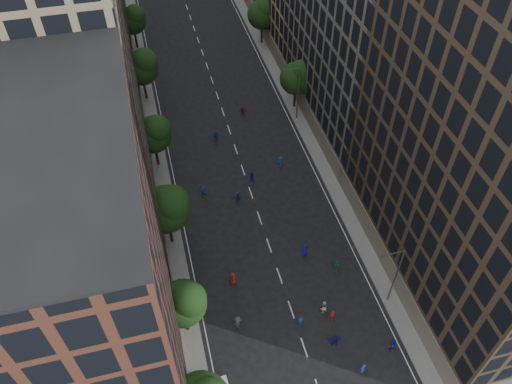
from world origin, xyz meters
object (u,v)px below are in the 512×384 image
at_px(streetlamp_near, 395,274).
at_px(skater_2, 392,345).
at_px(skater_1, 363,369).
at_px(streetlamp_far, 297,91).

height_order(streetlamp_near, skater_2, streetlamp_near).
bearing_deg(streetlamp_near, skater_1, -129.61).
bearing_deg(streetlamp_near, skater_2, -109.37).
distance_m(skater_1, skater_2, 4.20).
bearing_deg(streetlamp_far, streetlamp_near, -90.00).
height_order(streetlamp_near, streetlamp_far, same).
height_order(skater_1, skater_2, skater_1).
xyz_separation_m(streetlamp_near, streetlamp_far, (0.00, 33.00, 0.00)).
relative_size(skater_1, skater_2, 1.09).
height_order(streetlamp_far, skater_1, streetlamp_far).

